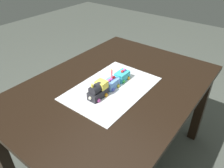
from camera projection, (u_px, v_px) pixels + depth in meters
ground_plane at (113, 158)px, 1.82m from camera, size 8.00×8.00×0.00m
dining_table at (113, 98)px, 1.47m from camera, size 1.40×1.00×0.74m
cake_board at (112, 88)px, 1.37m from camera, size 0.60×0.40×0.00m
cake_locomotive at (98, 90)px, 1.27m from camera, size 0.14×0.08×0.12m
cake_car_caboose_sky_blue at (111, 83)px, 1.36m from camera, size 0.10×0.08×0.07m
cake_car_gondola_turquoise at (122, 76)px, 1.44m from camera, size 0.10×0.08×0.07m
birthday_candle at (112, 73)px, 1.33m from camera, size 0.01×0.01×0.07m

